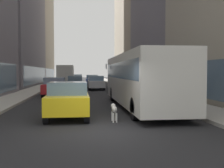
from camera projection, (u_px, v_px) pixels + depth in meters
name	position (u px, v px, depth m)	size (l,w,h in m)	color
ground_plane	(84.00, 85.00, 44.15)	(120.00, 120.00, 0.00)	#232326
sidewalk_left	(49.00, 84.00, 43.47)	(2.40, 110.00, 0.15)	#ADA89E
sidewalk_right	(118.00, 84.00, 44.83)	(2.40, 110.00, 0.15)	#9E9991
transit_bus	(140.00, 77.00, 15.61)	(2.78, 11.53, 3.05)	silver
car_yellow_taxi	(68.00, 99.00, 12.35)	(1.82, 4.26, 1.62)	yellow
car_white_van	(77.00, 79.00, 48.90)	(1.93, 4.66, 1.62)	silver
car_red_coupe	(55.00, 86.00, 23.08)	(1.79, 4.80, 1.62)	red
car_silver_sedan	(96.00, 83.00, 31.37)	(1.81, 4.38, 1.62)	#B7BABF
car_blue_hatchback	(92.00, 80.00, 41.26)	(1.84, 3.92, 1.62)	#4C6BB7
car_black_suv	(75.00, 83.00, 31.26)	(1.72, 4.51, 1.62)	black
box_truck	(66.00, 75.00, 41.19)	(2.30, 7.50, 3.05)	silver
dalmatian_dog	(114.00, 109.00, 11.21)	(0.22, 0.96, 0.72)	white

